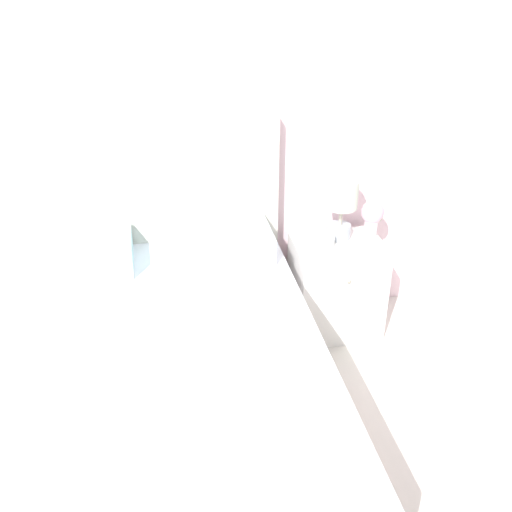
# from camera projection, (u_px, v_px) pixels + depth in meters

# --- Properties ---
(ground_plane) EXTENTS (12.00, 12.00, 0.00)m
(ground_plane) POSITION_uv_depth(u_px,v_px,m) (151.00, 327.00, 3.64)
(ground_plane) COLOR silver
(wall_back) EXTENTS (8.00, 0.06, 2.60)m
(wall_back) POSITION_uv_depth(u_px,v_px,m) (128.00, 113.00, 3.06)
(wall_back) COLOR silver
(wall_back) RESTS_ON ground_plane
(bed) EXTENTS (1.54, 2.05, 1.28)m
(bed) POSITION_uv_depth(u_px,v_px,m) (153.00, 392.00, 2.67)
(bed) COLOR beige
(bed) RESTS_ON ground_plane
(nightstand) EXTENTS (0.50, 0.40, 0.58)m
(nightstand) POSITION_uv_depth(u_px,v_px,m) (336.00, 287.00, 3.50)
(nightstand) COLOR white
(nightstand) RESTS_ON ground_plane
(table_lamp) EXTENTS (0.18, 0.18, 0.35)m
(table_lamp) POSITION_uv_depth(u_px,v_px,m) (342.00, 202.00, 3.31)
(table_lamp) COLOR #A8B2BC
(table_lamp) RESTS_ON nightstand
(flower_vase) EXTENTS (0.13, 0.13, 0.22)m
(flower_vase) POSITION_uv_depth(u_px,v_px,m) (373.00, 216.00, 3.36)
(flower_vase) COLOR white
(flower_vase) RESTS_ON nightstand
(alarm_clock) EXTENTS (0.07, 0.06, 0.08)m
(alarm_clock) POSITION_uv_depth(u_px,v_px,m) (327.00, 240.00, 3.31)
(alarm_clock) COLOR white
(alarm_clock) RESTS_ON nightstand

